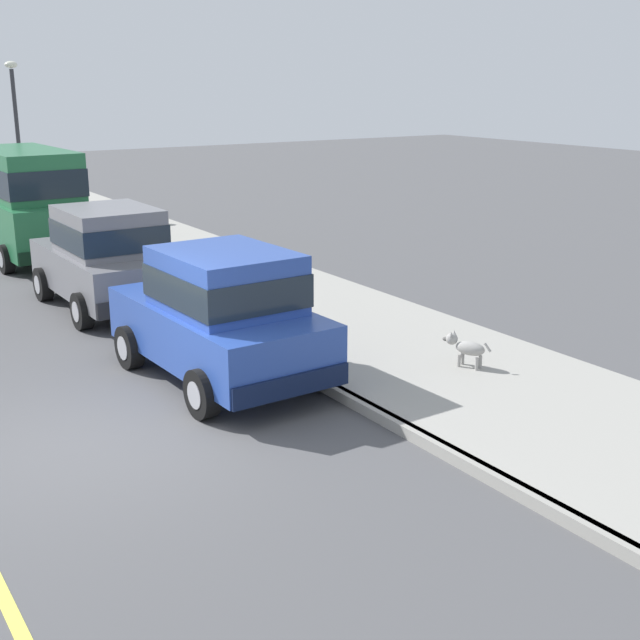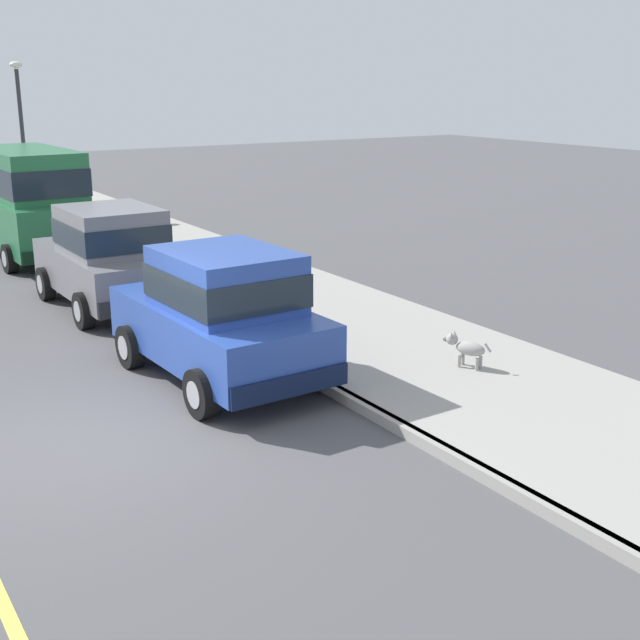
{
  "view_description": "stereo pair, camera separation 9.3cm",
  "coord_description": "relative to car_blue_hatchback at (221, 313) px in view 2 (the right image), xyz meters",
  "views": [
    {
      "loc": [
        -2.65,
        -9.05,
        4.09
      ],
      "look_at": [
        3.42,
        0.4,
        0.85
      ],
      "focal_mm": 47.17,
      "sensor_mm": 36.0,
      "label": 1
    },
    {
      "loc": [
        -2.57,
        -9.1,
        4.09
      ],
      "look_at": [
        3.42,
        0.4,
        0.85
      ],
      "focal_mm": 47.17,
      "sensor_mm": 36.0,
      "label": 2
    }
  ],
  "objects": [
    {
      "name": "curb",
      "position": [
        0.98,
        -1.04,
        -0.91
      ],
      "size": [
        0.16,
        64.0,
        0.14
      ],
      "primitive_type": "cube",
      "color": "gray",
      "rests_on": "ground"
    },
    {
      "name": "street_lamp",
      "position": [
        1.33,
        16.12,
        1.93
      ],
      "size": [
        0.36,
        0.36,
        4.42
      ],
      "color": "#2D2D33",
      "rests_on": "sidewalk"
    },
    {
      "name": "fire_hydrant",
      "position": [
        1.43,
        1.12,
        -0.5
      ],
      "size": [
        0.34,
        0.24,
        0.72
      ],
      "color": "gold",
      "rests_on": "sidewalk"
    },
    {
      "name": "ground_plane",
      "position": [
        -2.22,
        -1.04,
        -0.98
      ],
      "size": [
        80.0,
        80.0,
        0.0
      ],
      "primitive_type": "plane",
      "color": "#4C4C4F"
    },
    {
      "name": "sidewalk",
      "position": [
        2.78,
        -1.04,
        -0.91
      ],
      "size": [
        3.6,
        64.0,
        0.14
      ],
      "primitive_type": "cube",
      "color": "#99968E",
      "rests_on": "ground"
    },
    {
      "name": "car_blue_hatchback",
      "position": [
        0.0,
        0.0,
        0.0
      ],
      "size": [
        2.06,
        3.86,
        1.88
      ],
      "color": "#28479E",
      "rests_on": "ground"
    },
    {
      "name": "car_grey_hatchback",
      "position": [
        -0.03,
        4.59,
        0.0
      ],
      "size": [
        1.99,
        3.82,
        1.88
      ],
      "color": "slate",
      "rests_on": "ground"
    },
    {
      "name": "car_green_van",
      "position": [
        -0.05,
        10.11,
        0.42
      ],
      "size": [
        2.26,
        4.96,
        2.52
      ],
      "color": "#23663D",
      "rests_on": "ground"
    },
    {
      "name": "dog_grey",
      "position": [
        2.99,
        -1.69,
        -0.55
      ],
      "size": [
        0.38,
        0.72,
        0.49
      ],
      "color": "#999691",
      "rests_on": "sidewalk"
    }
  ]
}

